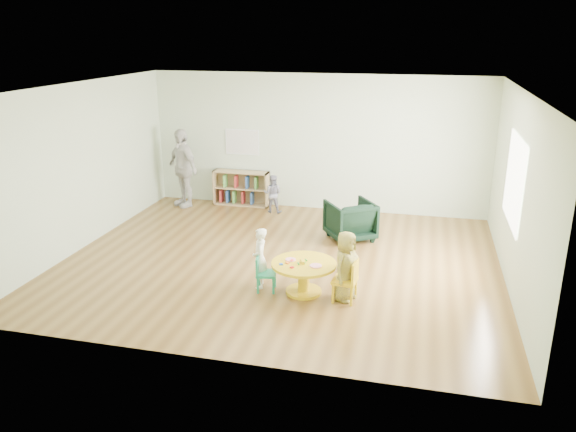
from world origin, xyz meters
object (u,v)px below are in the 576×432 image
object	(u,v)px
adult_caretaker	(183,168)
armchair	(350,220)
kid_chair_right	(348,280)
child_right	(346,266)
toddler	(273,194)
kid_chair_left	(264,272)
bookshelf	(241,188)
child_left	(260,258)
activity_table	(304,272)

from	to	relation	value
adult_caretaker	armchair	bearing A→B (deg)	17.08
kid_chair_right	child_right	bearing A→B (deg)	47.60
kid_chair_right	toddler	size ratio (longest dim) A/B	0.76
kid_chair_left	toddler	xyz separation A→B (m)	(-0.84, 3.61, 0.11)
bookshelf	child_left	bearing A→B (deg)	-67.95
kid_chair_left	toddler	distance (m)	3.71
activity_table	adult_caretaker	bearing A→B (deg)	133.79
activity_table	child_left	xyz separation A→B (m)	(-0.67, 0.05, 0.13)
child_left	adult_caretaker	world-z (taller)	adult_caretaker
kid_chair_right	adult_caretaker	size ratio (longest dim) A/B	0.36
kid_chair_right	kid_chair_left	bearing A→B (deg)	93.37
kid_chair_right	child_left	bearing A→B (deg)	88.79
activity_table	bookshelf	xyz separation A→B (m)	(-2.23, 3.91, 0.04)
bookshelf	child_left	xyz separation A→B (m)	(1.56, -3.86, 0.09)
bookshelf	child_left	world-z (taller)	child_left
bookshelf	armchair	bearing A→B (deg)	-31.09
adult_caretaker	child_left	bearing A→B (deg)	-17.29
kid_chair_left	adult_caretaker	xyz separation A→B (m)	(-2.82, 3.61, 0.55)
child_right	toddler	xyz separation A→B (m)	(-2.03, 3.61, -0.11)
activity_table	child_left	size ratio (longest dim) A/B	1.03
adult_caretaker	toddler	bearing A→B (deg)	34.88
kid_chair_right	child_left	size ratio (longest dim) A/B	0.67
kid_chair_right	adult_caretaker	xyz separation A→B (m)	(-4.05, 3.66, 0.51)
bookshelf	armchair	xyz separation A→B (m)	(2.58, -1.55, -0.01)
bookshelf	toddler	distance (m)	0.88
kid_chair_right	child_right	xyz separation A→B (m)	(-0.05, 0.05, 0.18)
activity_table	kid_chair_left	bearing A→B (deg)	-174.30
kid_chair_left	child_left	bearing A→B (deg)	-151.43
activity_table	kid_chair_left	size ratio (longest dim) A/B	1.77
toddler	kid_chair_right	bearing A→B (deg)	119.37
child_right	adult_caretaker	world-z (taller)	adult_caretaker
armchair	child_right	distance (m)	2.43
bookshelf	adult_caretaker	xyz separation A→B (m)	(-1.17, -0.36, 0.47)
armchair	child_right	xyz separation A→B (m)	(0.26, -2.42, 0.15)
activity_table	kid_chair_left	world-z (taller)	kid_chair_left
activity_table	toddler	size ratio (longest dim) A/B	1.17
kid_chair_right	bookshelf	bearing A→B (deg)	41.41
armchair	toddler	distance (m)	2.14
armchair	toddler	world-z (taller)	toddler
activity_table	adult_caretaker	size ratio (longest dim) A/B	0.56
kid_chair_right	bookshelf	distance (m)	4.95
bookshelf	toddler	xyz separation A→B (m)	(0.81, -0.36, 0.03)
bookshelf	adult_caretaker	distance (m)	1.31
kid_chair_right	child_right	world-z (taller)	child_right
kid_chair_right	toddler	xyz separation A→B (m)	(-2.08, 3.67, 0.07)
toddler	adult_caretaker	size ratio (longest dim) A/B	0.48
bookshelf	child_right	distance (m)	4.88
kid_chair_left	child_right	bearing A→B (deg)	80.43
armchair	child_left	distance (m)	2.52
child_right	kid_chair_right	bearing A→B (deg)	-117.17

